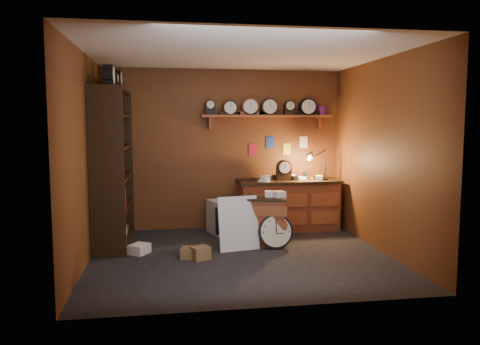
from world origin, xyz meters
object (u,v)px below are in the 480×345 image
(big_round_clock, at_px, (276,231))
(low_cabinet, at_px, (265,218))
(workbench, at_px, (288,202))
(shelving_unit, at_px, (111,160))

(big_round_clock, bearing_deg, low_cabinet, 109.75)
(low_cabinet, height_order, big_round_clock, low_cabinet)
(workbench, relative_size, big_round_clock, 3.38)
(workbench, distance_m, low_cabinet, 1.06)
(workbench, xyz_separation_m, low_cabinet, (-0.59, -0.88, -0.08))
(shelving_unit, height_order, low_cabinet, shelving_unit)
(workbench, relative_size, low_cabinet, 2.13)
(shelving_unit, relative_size, low_cabinet, 3.20)
(shelving_unit, bearing_deg, big_round_clock, -15.62)
(shelving_unit, xyz_separation_m, low_cabinet, (2.25, -0.39, -0.86))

